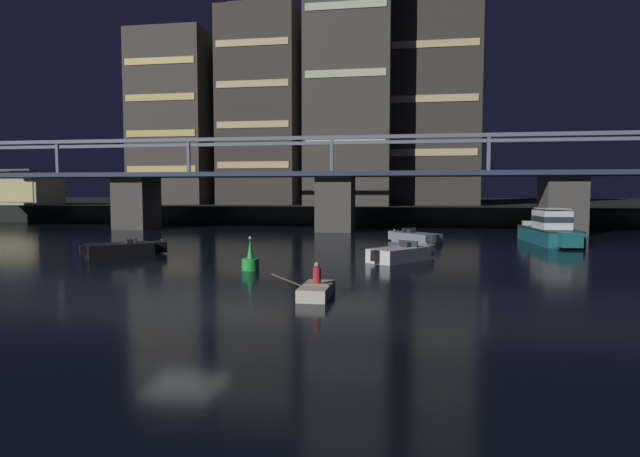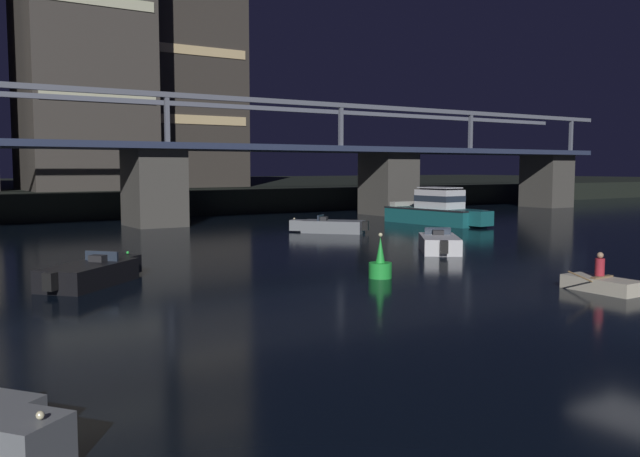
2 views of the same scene
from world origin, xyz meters
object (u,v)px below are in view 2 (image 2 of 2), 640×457
Objects in this scene: cabin_cruiser_near_left at (437,210)px; speedboat_mid_center at (92,273)px; channel_buoy at (380,266)px; tower_east_tall at (172,23)px; speedboat_mid_right at (439,243)px; dinghy_with_paddler at (602,284)px; river_bridge at (154,170)px; speedboat_mid_left at (330,226)px.

speedboat_mid_center is (-28.71, -12.75, -0.64)m from cabin_cruiser_near_left.
tower_east_tall is at bearing 77.60° from channel_buoy.
dinghy_with_paddler is (-3.11, -11.42, -0.14)m from speedboat_mid_right.
river_bridge reaches higher than channel_buoy.
cabin_cruiser_near_left is 25.70m from channel_buoy.
speedboat_mid_right is 1.79× the size of dinghy_with_paddler.
channel_buoy is at bearing -147.12° from speedboat_mid_right.
speedboat_mid_right is at bearing -72.72° from river_bridge.
cabin_cruiser_near_left is 27.77m from dinghy_with_paddler.
cabin_cruiser_near_left reaches higher than speedboat_mid_right.
tower_east_tall is at bearing 83.61° from dinghy_with_paddler.
river_bridge is 14.19m from speedboat_mid_left.
tower_east_tall is 7.67× the size of speedboat_mid_center.
speedboat_mid_center is at bearing -114.66° from tower_east_tall.
tower_east_tall is 13.30× the size of dinghy_with_paddler.
speedboat_mid_right is at bearing 74.78° from dinghy_with_paddler.
speedboat_mid_left is at bearing -173.87° from cabin_cruiser_near_left.
cabin_cruiser_near_left is at bearing 42.35° from channel_buoy.
river_bridge is 2.68× the size of tower_east_tall.
speedboat_mid_center is at bearing -147.55° from speedboat_mid_left.
speedboat_mid_right is (-3.14, -44.40, -19.00)m from tower_east_tall.
channel_buoy is (-10.85, -49.38, -18.93)m from tower_east_tall.
dinghy_with_paddler is (-3.96, -22.62, -0.14)m from speedboat_mid_left.
channel_buoy is (-8.57, -16.19, 0.06)m from speedboat_mid_left.
cabin_cruiser_near_left is 1.98× the size of speedboat_mid_right.
speedboat_mid_left is at bearing 62.12° from channel_buoy.
dinghy_with_paddler is (-14.39, -23.74, -0.77)m from cabin_cruiser_near_left.
channel_buoy is 0.67× the size of dinghy_with_paddler.
speedboat_mid_left is 1.00× the size of speedboat_mid_center.
river_bridge is 52.89× the size of channel_buoy.
speedboat_mid_left is 21.67m from speedboat_mid_center.
channel_buoy reaches higher than speedboat_mid_center.
channel_buoy is at bearing -102.40° from tower_east_tall.
dinghy_with_paddler reaches higher than speedboat_mid_left.
speedboat_mid_center and speedboat_mid_right have the same top height.
cabin_cruiser_near_left is at bearing 23.94° from speedboat_mid_center.
speedboat_mid_right is (-0.86, -11.21, 0.00)m from speedboat_mid_left.
speedboat_mid_left is at bearing -55.10° from river_bridge.
tower_east_tall is 53.99m from channel_buoy.
river_bridge reaches higher than dinghy_with_paddler.
tower_east_tall is 48.39m from speedboat_mid_right.
channel_buoy is at bearing 125.59° from dinghy_with_paddler.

